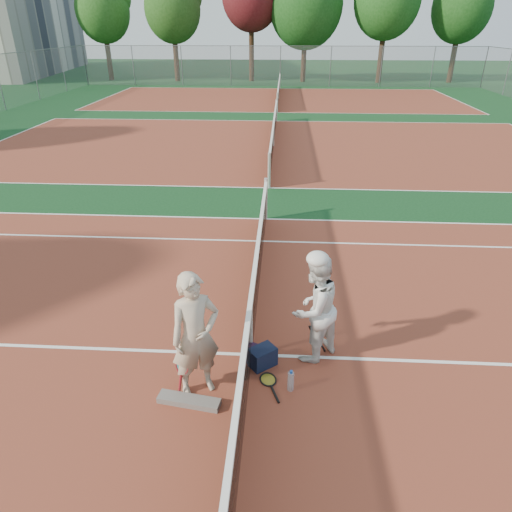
# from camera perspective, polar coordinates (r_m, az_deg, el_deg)

# --- Properties ---
(ground) EXTENTS (130.00, 130.00, 0.00)m
(ground) POSITION_cam_1_polar(r_m,az_deg,el_deg) (7.17, -0.63, -12.26)
(ground) COLOR #0E3617
(ground) RESTS_ON ground
(court_main) EXTENTS (23.77, 10.97, 0.01)m
(court_main) POSITION_cam_1_polar(r_m,az_deg,el_deg) (7.17, -0.63, -12.24)
(court_main) COLOR brown
(court_main) RESTS_ON ground
(court_far_a) EXTENTS (23.77, 10.97, 0.01)m
(court_far_a) POSITION_cam_1_polar(r_m,az_deg,el_deg) (19.57, 2.19, 13.60)
(court_far_a) COLOR brown
(court_far_a) RESTS_ON ground
(court_far_b) EXTENTS (23.77, 10.97, 0.01)m
(court_far_b) POSITION_cam_1_polar(r_m,az_deg,el_deg) (32.85, 2.83, 19.05)
(court_far_b) COLOR brown
(court_far_b) RESTS_ON ground
(net_main) EXTENTS (0.10, 10.98, 1.02)m
(net_main) POSITION_cam_1_polar(r_m,az_deg,el_deg) (6.86, -0.65, -8.96)
(net_main) COLOR black
(net_main) RESTS_ON ground
(net_far_a) EXTENTS (0.10, 10.98, 1.02)m
(net_far_a) POSITION_cam_1_polar(r_m,az_deg,el_deg) (19.46, 2.22, 15.05)
(net_far_a) COLOR black
(net_far_a) RESTS_ON ground
(net_far_b) EXTENTS (0.10, 10.98, 1.02)m
(net_far_b) POSITION_cam_1_polar(r_m,az_deg,el_deg) (32.79, 2.85, 19.93)
(net_far_b) COLOR black
(net_far_b) RESTS_ON ground
(fence_back) EXTENTS (32.00, 0.06, 3.00)m
(fence_back) POSITION_cam_1_polar(r_m,az_deg,el_deg) (39.66, 3.06, 22.59)
(fence_back) COLOR slate
(fence_back) RESTS_ON ground
(player_a) EXTENTS (0.79, 0.71, 1.82)m
(player_a) POSITION_cam_1_polar(r_m,az_deg,el_deg) (6.09, -7.58, -9.85)
(player_a) COLOR #C2AF96
(player_a) RESTS_ON ground
(player_b) EXTENTS (1.04, 1.04, 1.70)m
(player_b) POSITION_cam_1_polar(r_m,az_deg,el_deg) (6.72, 7.31, -6.53)
(player_b) COLOR white
(player_b) RESTS_ON ground
(racket_red) EXTENTS (0.32, 0.29, 0.59)m
(racket_red) POSITION_cam_1_polar(r_m,az_deg,el_deg) (6.47, -9.10, -14.42)
(racket_red) COLOR maroon
(racket_red) RESTS_ON ground
(racket_black_held) EXTENTS (0.40, 0.38, 0.54)m
(racket_black_held) POSITION_cam_1_polar(r_m,az_deg,el_deg) (7.05, 7.22, -10.50)
(racket_black_held) COLOR black
(racket_black_held) RESTS_ON ground
(racket_spare) EXTENTS (0.46, 0.66, 0.03)m
(racket_spare) POSITION_cam_1_polar(r_m,az_deg,el_deg) (6.74, 1.51, -15.18)
(racket_spare) COLOR black
(racket_spare) RESTS_ON ground
(sports_bag_navy) EXTENTS (0.46, 0.44, 0.30)m
(sports_bag_navy) POSITION_cam_1_polar(r_m,az_deg,el_deg) (6.90, 0.81, -12.50)
(sports_bag_navy) COLOR black
(sports_bag_navy) RESTS_ON ground
(sports_bag_purple) EXTENTS (0.38, 0.34, 0.26)m
(sports_bag_purple) POSITION_cam_1_polar(r_m,az_deg,el_deg) (6.97, -0.21, -12.22)
(sports_bag_purple) COLOR black
(sports_bag_purple) RESTS_ON ground
(net_cover_canvas) EXTENTS (0.87, 0.33, 0.09)m
(net_cover_canvas) POSITION_cam_1_polar(r_m,az_deg,el_deg) (6.46, -8.37, -17.48)
(net_cover_canvas) COLOR #615B57
(net_cover_canvas) RESTS_ON ground
(water_bottle) EXTENTS (0.09, 0.09, 0.30)m
(water_bottle) POSITION_cam_1_polar(r_m,az_deg,el_deg) (6.53, 4.36, -15.37)
(water_bottle) COLOR #AAC4D8
(water_bottle) RESTS_ON ground
(tree_back_0) EXTENTS (4.55, 4.55, 8.19)m
(tree_back_0) POSITION_cam_1_polar(r_m,az_deg,el_deg) (46.07, -18.63, 27.06)
(tree_back_0) COLOR #382314
(tree_back_0) RESTS_ON ground
(tree_back_1) EXTENTS (4.66, 4.66, 8.34)m
(tree_back_1) POSITION_cam_1_polar(r_m,az_deg,el_deg) (43.81, -10.39, 28.07)
(tree_back_1) COLOR #382314
(tree_back_1) RESTS_ON ground
(tree_back_3) EXTENTS (6.08, 6.08, 9.49)m
(tree_back_3) POSITION_cam_1_polar(r_m,az_deg,el_deg) (43.03, 6.28, 28.80)
(tree_back_3) COLOR #382314
(tree_back_3) RESTS_ON ground
(tree_back_5) EXTENTS (4.74, 4.74, 8.44)m
(tree_back_5) POSITION_cam_1_polar(r_m,az_deg,el_deg) (45.36, 24.36, 26.40)
(tree_back_5) COLOR #382314
(tree_back_5) RESTS_ON ground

